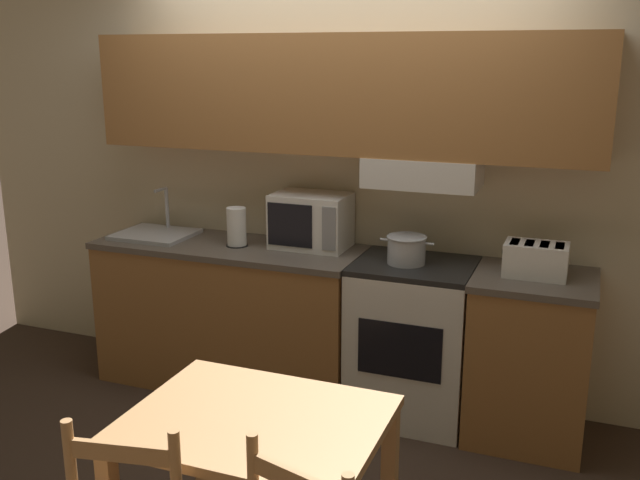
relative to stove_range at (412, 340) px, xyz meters
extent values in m
plane|color=#3D2D23|center=(-0.50, 0.28, -0.45)|extent=(16.00, 16.00, 0.00)
cube|color=beige|center=(-0.50, 0.30, 0.83)|extent=(5.25, 0.05, 2.55)
cube|color=#A36B38|center=(-0.50, 0.12, 1.32)|extent=(2.85, 0.32, 0.64)
cube|color=white|center=(0.00, 0.12, 0.92)|extent=(0.61, 0.34, 0.16)
cube|color=#A36B38|center=(-1.13, -0.01, -0.02)|extent=(1.59, 0.57, 0.86)
cube|color=brown|center=(-1.13, -0.01, 0.43)|extent=(1.61, 0.59, 0.04)
cube|color=#A36B38|center=(0.63, -0.01, -0.02)|extent=(0.59, 0.57, 0.86)
cube|color=brown|center=(0.63, -0.01, 0.43)|extent=(0.61, 0.59, 0.04)
cube|color=white|center=(0.00, 0.00, -0.02)|extent=(0.64, 0.55, 0.86)
cube|color=black|center=(0.00, 0.00, 0.43)|extent=(0.64, 0.55, 0.03)
cube|color=black|center=(0.00, -0.28, 0.05)|extent=(0.45, 0.01, 0.30)
cylinder|color=black|center=(-0.14, -0.11, 0.44)|extent=(0.09, 0.09, 0.01)
cylinder|color=black|center=(0.14, -0.11, 0.44)|extent=(0.09, 0.09, 0.01)
cylinder|color=black|center=(-0.14, 0.11, 0.44)|extent=(0.09, 0.09, 0.01)
cylinder|color=black|center=(0.14, 0.11, 0.44)|extent=(0.09, 0.09, 0.01)
cylinder|color=#B7BABF|center=(-0.04, -0.02, 0.52)|extent=(0.20, 0.20, 0.15)
torus|color=#B7BABF|center=(-0.04, -0.02, 0.59)|extent=(0.22, 0.22, 0.01)
cylinder|color=#B7BABF|center=(-0.17, -0.02, 0.57)|extent=(0.05, 0.01, 0.01)
cylinder|color=#B7BABF|center=(0.08, -0.02, 0.57)|extent=(0.05, 0.01, 0.01)
cube|color=white|center=(-0.65, 0.11, 0.60)|extent=(0.44, 0.30, 0.31)
cube|color=black|center=(-0.72, -0.04, 0.60)|extent=(0.27, 0.01, 0.25)
cube|color=gray|center=(-0.48, -0.04, 0.60)|extent=(0.08, 0.01, 0.25)
cube|color=white|center=(0.62, 0.00, 0.53)|extent=(0.31, 0.21, 0.17)
cube|color=black|center=(0.46, 0.00, 0.56)|extent=(0.01, 0.02, 0.02)
cube|color=black|center=(0.51, 0.00, 0.61)|extent=(0.04, 0.15, 0.01)
cube|color=black|center=(0.59, 0.00, 0.61)|extent=(0.04, 0.15, 0.01)
cube|color=black|center=(0.66, 0.00, 0.61)|extent=(0.04, 0.15, 0.01)
cube|color=black|center=(0.73, 0.00, 0.61)|extent=(0.04, 0.15, 0.01)
cube|color=#B7BABF|center=(-1.64, -0.01, 0.46)|extent=(0.45, 0.39, 0.02)
cube|color=#4C4F54|center=(-1.64, -0.03, 0.46)|extent=(0.39, 0.29, 0.01)
cylinder|color=#B7BABF|center=(-1.64, 0.14, 0.60)|extent=(0.02, 0.02, 0.25)
cylinder|color=#B7BABF|center=(-1.64, 0.08, 0.72)|extent=(0.02, 0.12, 0.02)
cylinder|color=black|center=(-1.06, -0.02, 0.45)|extent=(0.13, 0.13, 0.01)
cylinder|color=white|center=(-1.06, -0.02, 0.56)|extent=(0.11, 0.11, 0.22)
cube|color=#B27F4C|center=(-0.17, -1.60, 0.29)|extent=(0.89, 0.69, 0.04)
cube|color=#B27F4C|center=(-0.58, -1.29, -0.09)|extent=(0.06, 0.06, 0.72)
cube|color=#B27F4C|center=(-0.41, -2.04, 0.37)|extent=(0.34, 0.08, 0.06)
camera|label=1|loc=(0.85, -3.62, 1.54)|focal=40.00mm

